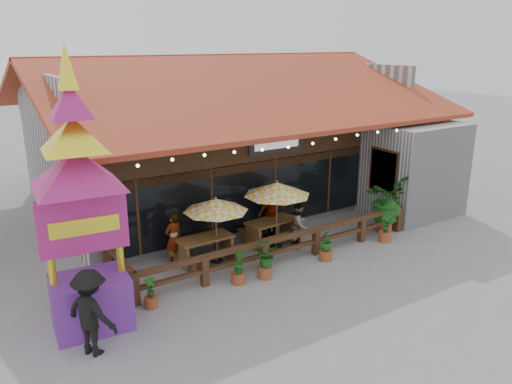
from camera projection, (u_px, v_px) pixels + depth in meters
ground at (318, 246)px, 16.76m from camera, size 100.00×100.00×0.00m
restaurant_building at (227, 147)px, 21.57m from camera, size 15.50×14.73×6.09m
patio_railing at (267, 246)px, 15.20m from camera, size 10.00×2.60×0.92m
umbrella_left at (216, 205)px, 15.01m from camera, size 2.60×2.60×2.12m
umbrella_right at (277, 189)px, 16.03m from camera, size 2.88×2.88×2.32m
picnic_table_left at (205, 245)px, 15.37m from camera, size 1.74×1.51×0.83m
picnic_table_right at (271, 228)px, 16.79m from camera, size 1.89×1.68×0.84m
thai_sign_tower at (78, 177)px, 10.93m from camera, size 2.84×2.84×7.09m
tropical_plant at (386, 200)px, 17.66m from camera, size 1.88×1.77×2.07m
diner_a at (174, 239)px, 15.17m from camera, size 0.67×0.51×1.66m
diner_b at (300, 225)px, 16.48m from camera, size 0.96×0.91×1.56m
diner_c at (272, 213)px, 17.19m from camera, size 1.09×0.48×1.83m
pedestrian at (91, 313)px, 10.72m from camera, size 1.29×1.48×1.98m
planter_a at (151, 295)px, 12.78m from camera, size 0.35×0.35×0.86m
planter_b at (238, 269)px, 14.04m from camera, size 0.42×0.45×0.98m
planter_c at (265, 259)px, 14.32m from camera, size 0.85×0.86×1.07m
planter_d at (326, 246)px, 15.53m from camera, size 0.53×0.53×0.99m
planter_e at (385, 229)px, 17.00m from camera, size 0.42×0.44×1.04m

